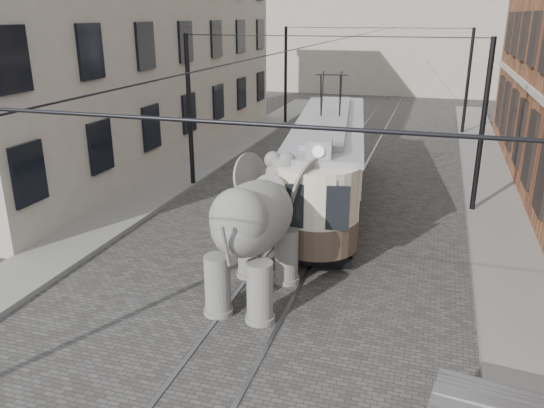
% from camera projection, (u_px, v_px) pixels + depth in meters
% --- Properties ---
extents(ground, '(120.00, 120.00, 0.00)m').
position_uv_depth(ground, '(285.00, 264.00, 15.29)').
color(ground, '#474542').
extents(tram_rails, '(1.54, 80.00, 0.02)m').
position_uv_depth(tram_rails, '(285.00, 264.00, 15.28)').
color(tram_rails, slate).
rests_on(tram_rails, ground).
extents(sidewalk_right, '(2.00, 60.00, 0.15)m').
position_uv_depth(sidewalk_right, '(515.00, 292.00, 13.61)').
color(sidewalk_right, slate).
rests_on(sidewalk_right, ground).
extents(sidewalk_left, '(2.00, 60.00, 0.15)m').
position_uv_depth(sidewalk_left, '(86.00, 236.00, 17.05)').
color(sidewalk_left, slate).
rests_on(sidewalk_left, ground).
extents(stucco_building, '(7.00, 24.00, 10.00)m').
position_uv_depth(stucco_building, '(120.00, 52.00, 25.70)').
color(stucco_building, gray).
rests_on(stucco_building, ground).
extents(distant_block, '(28.00, 10.00, 14.00)m').
position_uv_depth(distant_block, '(405.00, 11.00, 49.11)').
color(distant_block, gray).
rests_on(distant_block, ground).
extents(catenary, '(11.00, 30.20, 6.00)m').
position_uv_depth(catenary, '(319.00, 126.00, 18.87)').
color(catenary, black).
rests_on(catenary, ground).
extents(tram, '(4.10, 12.10, 4.71)m').
position_uv_depth(tram, '(329.00, 140.00, 19.71)').
color(tram, beige).
rests_on(tram, ground).
extents(elephant, '(3.07, 5.38, 3.25)m').
position_uv_depth(elephant, '(254.00, 236.00, 13.02)').
color(elephant, slate).
rests_on(elephant, ground).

